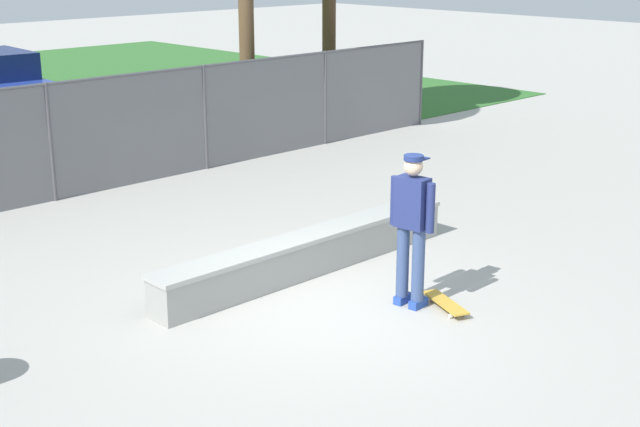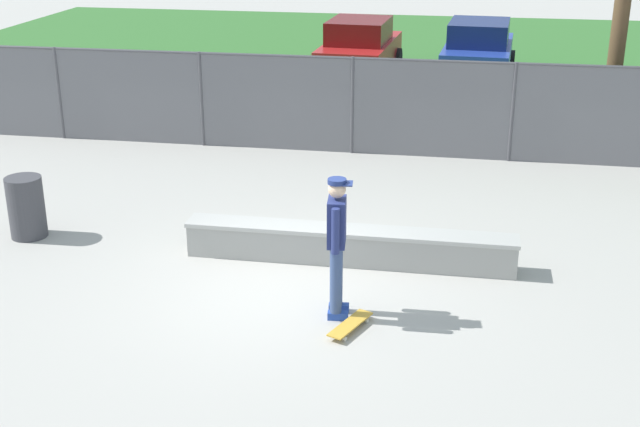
# 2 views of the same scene
# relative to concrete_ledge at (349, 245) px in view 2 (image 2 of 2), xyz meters

# --- Properties ---
(ground_plane) EXTENTS (80.00, 80.00, 0.00)m
(ground_plane) POSITION_rel_concrete_ledge_xyz_m (-0.73, -1.03, -0.27)
(ground_plane) COLOR #ADAAA3
(grass_strip) EXTENTS (31.04, 20.00, 0.02)m
(grass_strip) POSITION_rel_concrete_ledge_xyz_m (-0.73, 15.73, -0.26)
(grass_strip) COLOR #336B2D
(grass_strip) RESTS_ON ground
(concrete_ledge) EXTENTS (4.82, 0.50, 0.53)m
(concrete_ledge) POSITION_rel_concrete_ledge_xyz_m (0.00, 0.00, 0.00)
(concrete_ledge) COLOR #999993
(concrete_ledge) RESTS_ON ground
(skateboarder) EXTENTS (0.33, 0.60, 1.84)m
(skateboarder) POSITION_rel_concrete_ledge_xyz_m (0.07, -1.65, 0.77)
(skateboarder) COLOR #2647A5
(skateboarder) RESTS_ON ground
(skateboard) EXTENTS (0.49, 0.82, 0.09)m
(skateboard) POSITION_rel_concrete_ledge_xyz_m (0.30, -2.01, -0.19)
(skateboard) COLOR gold
(skateboard) RESTS_ON ground
(chainlink_fence) EXTENTS (19.11, 0.07, 1.98)m
(chainlink_fence) POSITION_rel_concrete_ledge_xyz_m (-0.73, 5.43, 0.81)
(chainlink_fence) COLOR #4C4C51
(chainlink_fence) RESTS_ON ground
(car_red) EXTENTS (2.21, 4.30, 1.66)m
(car_red) POSITION_rel_concrete_ledge_xyz_m (-1.56, 12.89, 0.57)
(car_red) COLOR #B21E1E
(car_red) RESTS_ON ground
(car_blue) EXTENTS (2.21, 4.30, 1.66)m
(car_blue) POSITION_rel_concrete_ledge_xyz_m (1.78, 13.13, 0.57)
(car_blue) COLOR #233D9E
(car_blue) RESTS_ON ground
(trash_bin) EXTENTS (0.56, 0.56, 0.97)m
(trash_bin) POSITION_rel_concrete_ledge_xyz_m (-5.08, 0.11, 0.22)
(trash_bin) COLOR #3F3F44
(trash_bin) RESTS_ON ground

